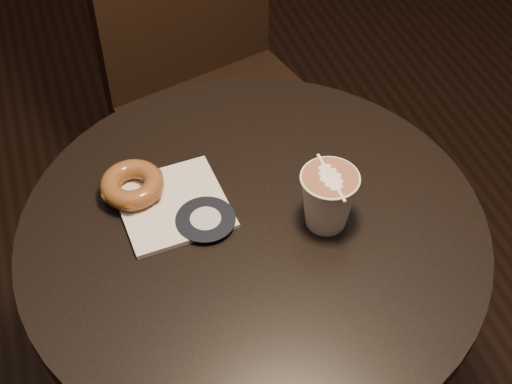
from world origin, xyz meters
TOP-DOWN VIEW (x-y plane):
  - cafe_table at (0.00, 0.00)m, footprint 0.70×0.70m
  - chair at (0.10, 0.61)m, footprint 0.51×0.51m
  - pastry_bag at (-0.10, 0.07)m, footprint 0.17×0.17m
  - doughnut at (-0.15, 0.12)m, footprint 0.10×0.10m
  - latte_cup at (0.10, -0.03)m, footprint 0.09×0.09m

SIDE VIEW (x-z plane):
  - cafe_table at x=0.00m, z-range 0.18..0.93m
  - chair at x=0.10m, z-range 0.06..1.13m
  - pastry_bag at x=-0.10m, z-range 0.75..0.76m
  - doughnut at x=-0.15m, z-range 0.76..0.79m
  - latte_cup at x=0.10m, z-range 0.75..0.85m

